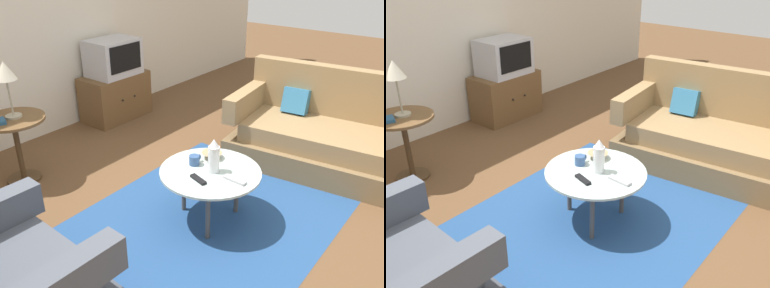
% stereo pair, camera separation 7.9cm
% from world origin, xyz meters
% --- Properties ---
extents(ground_plane, '(16.00, 16.00, 0.00)m').
position_xyz_m(ground_plane, '(0.00, 0.00, 0.00)').
color(ground_plane, brown).
extents(back_wall, '(9.00, 0.12, 2.70)m').
position_xyz_m(back_wall, '(0.00, 2.44, 1.35)').
color(back_wall, beige).
rests_on(back_wall, ground).
extents(area_rug, '(2.15, 1.76, 0.00)m').
position_xyz_m(area_rug, '(-0.04, -0.04, 0.00)').
color(area_rug, navy).
rests_on(area_rug, ground).
extents(couch, '(1.03, 1.70, 0.91)m').
position_xyz_m(couch, '(1.37, -0.33, 0.30)').
color(couch, brown).
rests_on(couch, ground).
extents(coffee_table, '(0.77, 0.77, 0.44)m').
position_xyz_m(coffee_table, '(-0.04, -0.05, 0.40)').
color(coffee_table, '#B2C6C1').
rests_on(coffee_table, ground).
extents(side_table, '(0.55, 0.55, 0.62)m').
position_xyz_m(side_table, '(-0.60, 1.67, 0.45)').
color(side_table, brown).
rests_on(side_table, ground).
extents(tv_stand, '(0.81, 0.47, 0.55)m').
position_xyz_m(tv_stand, '(0.98, 2.12, 0.28)').
color(tv_stand, brown).
rests_on(tv_stand, ground).
extents(television, '(0.59, 0.44, 0.42)m').
position_xyz_m(television, '(0.98, 2.11, 0.77)').
color(television, '#B7B7BC').
rests_on(television, tv_stand).
extents(table_lamp, '(0.18, 0.18, 0.50)m').
position_xyz_m(table_lamp, '(-0.58, 1.67, 1.00)').
color(table_lamp, '#9E937A').
rests_on(table_lamp, side_table).
extents(vase, '(0.09, 0.09, 0.27)m').
position_xyz_m(vase, '(-0.03, -0.07, 0.57)').
color(vase, white).
rests_on(vase, coffee_table).
extents(mug, '(0.12, 0.08, 0.08)m').
position_xyz_m(mug, '(-0.03, 0.11, 0.48)').
color(mug, '#335184').
rests_on(mug, coffee_table).
extents(bowl, '(0.17, 0.17, 0.05)m').
position_xyz_m(bowl, '(0.14, 0.07, 0.46)').
color(bowl, tan).
rests_on(bowl, coffee_table).
extents(tv_remote_dark, '(0.09, 0.16, 0.02)m').
position_xyz_m(tv_remote_dark, '(-0.21, -0.06, 0.45)').
color(tv_remote_dark, black).
rests_on(tv_remote_dark, coffee_table).
extents(tv_remote_silver, '(0.06, 0.18, 0.02)m').
position_xyz_m(tv_remote_silver, '(-0.05, -0.27, 0.45)').
color(tv_remote_silver, '#B2B2B7').
rests_on(tv_remote_silver, coffee_table).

